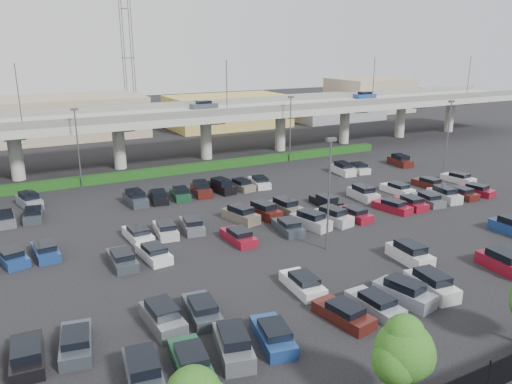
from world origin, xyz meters
The scene contains 7 objects.
ground centered at (0.00, 0.00, 0.00)m, with size 280.00×280.00×0.00m, color black.
overpass centered at (-0.25, 32.00, 6.97)m, with size 150.00×13.00×15.80m.
hedge centered at (0.00, 25.00, 0.55)m, with size 66.00×1.60×1.10m, color #143810.
parked_cars centered at (-0.30, -2.83, 0.63)m, with size 62.96×41.70×1.67m.
light_poles centered at (-4.13, 2.00, 6.24)m, with size 66.90×48.38×10.30m.
distant_buildings centered at (12.38, 61.81, 3.74)m, with size 138.00×24.00×9.00m.
comm_tower centered at (4.00, 74.00, 15.61)m, with size 2.40×2.40×30.00m.
Camera 1 is at (-25.62, -42.07, 17.99)m, focal length 35.00 mm.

